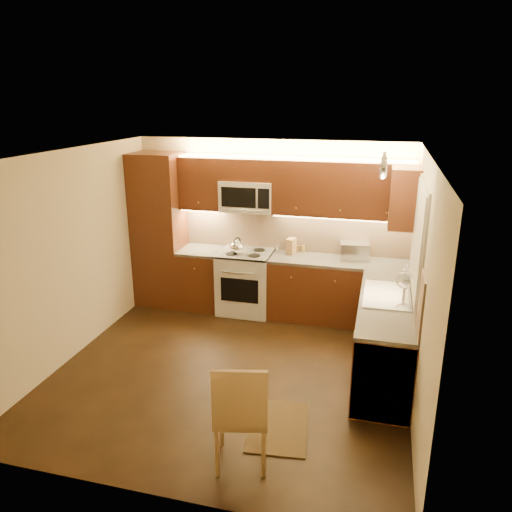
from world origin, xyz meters
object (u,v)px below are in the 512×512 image
(stove, at_px, (246,282))
(microwave, at_px, (248,196))
(kettle, at_px, (237,245))
(knife_block, at_px, (291,246))
(soap_bottle, at_px, (406,272))
(dining_chair, at_px, (241,411))
(toaster_oven, at_px, (355,250))
(sink, at_px, (388,289))

(stove, distance_m, microwave, 1.27)
(kettle, height_order, knife_block, kettle)
(microwave, bearing_deg, soap_bottle, -16.29)
(knife_block, bearing_deg, kettle, -149.84)
(knife_block, distance_m, dining_chair, 3.31)
(microwave, distance_m, kettle, 0.72)
(kettle, bearing_deg, stove, 63.88)
(stove, bearing_deg, toaster_oven, 5.88)
(stove, bearing_deg, kettle, -136.52)
(knife_block, relative_size, dining_chair, 0.22)
(stove, distance_m, knife_block, 0.86)
(kettle, relative_size, soap_bottle, 1.29)
(microwave, xyz_separation_m, toaster_oven, (1.54, 0.02, -0.70))
(soap_bottle, bearing_deg, microwave, 161.34)
(kettle, distance_m, soap_bottle, 2.36)
(toaster_oven, bearing_deg, microwave, 172.38)
(kettle, relative_size, knife_block, 1.07)
(sink, xyz_separation_m, dining_chair, (-1.16, -1.99, -0.46))
(stove, height_order, sink, sink)
(stove, relative_size, microwave, 1.21)
(toaster_oven, xyz_separation_m, soap_bottle, (0.68, -0.67, -0.02))
(soap_bottle, xyz_separation_m, dining_chair, (-1.38, -2.60, -0.48))
(toaster_oven, xyz_separation_m, knife_block, (-0.90, -0.01, -0.00))
(sink, bearing_deg, soap_bottle, 70.11)
(microwave, distance_m, knife_block, 0.95)
(microwave, bearing_deg, toaster_oven, 0.88)
(toaster_oven, xyz_separation_m, dining_chair, (-0.70, -3.27, -0.51))
(stove, xyz_separation_m, microwave, (0.00, 0.14, 1.26))
(dining_chair, bearing_deg, soap_bottle, 49.24)
(kettle, height_order, dining_chair, kettle)
(stove, height_order, microwave, microwave)
(microwave, bearing_deg, knife_block, 1.64)
(stove, relative_size, soap_bottle, 4.86)
(microwave, bearing_deg, dining_chair, -75.54)
(stove, bearing_deg, dining_chair, -74.94)
(stove, distance_m, toaster_oven, 1.65)
(sink, relative_size, knife_block, 3.78)
(stove, bearing_deg, microwave, 90.00)
(kettle, xyz_separation_m, soap_bottle, (2.32, -0.42, -0.05))
(microwave, distance_m, soap_bottle, 2.42)
(kettle, bearing_deg, soap_bottle, 10.09)
(kettle, bearing_deg, toaster_oven, 29.12)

